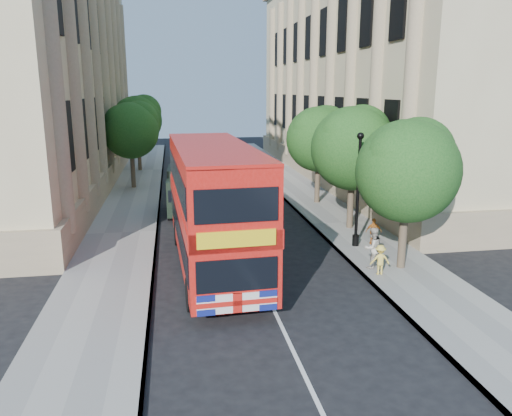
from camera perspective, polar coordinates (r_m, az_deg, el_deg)
name	(u,v)px	position (r m, az deg, el deg)	size (l,w,h in m)	color
ground	(275,312)	(16.70, 2.17, -11.79)	(120.00, 120.00, 0.00)	black
pavement_right	(342,223)	(27.25, 9.80, -1.75)	(3.50, 80.00, 0.12)	gray
pavement_left	(122,233)	(25.90, -15.02, -2.82)	(3.50, 80.00, 0.12)	gray
building_right	(385,64)	(42.34, 14.57, 15.61)	(12.00, 38.00, 18.00)	#C5B388
building_left	(15,61)	(40.27, -25.84, 14.86)	(12.00, 38.00, 18.00)	#C5B388
tree_right_near	(408,165)	(20.14, 17.03, 4.68)	(4.00, 4.00, 6.08)	#473828
tree_right_mid	(354,144)	(25.58, 11.10, 7.22)	(4.20, 4.20, 6.37)	#473828
tree_right_far	(319,136)	(31.25, 7.23, 8.22)	(4.00, 4.00, 6.15)	#473828
tree_left_far	(131,127)	(37.02, -14.09, 8.93)	(4.00, 4.00, 6.30)	#473828
tree_left_back	(138,117)	(44.97, -13.35, 10.05)	(4.20, 4.20, 6.65)	#473828
lamp_post	(358,195)	(22.78, 11.55, 1.51)	(0.32, 0.32, 5.16)	black
double_decker_bus	(214,203)	(19.72, -4.87, 0.53)	(3.30, 10.78, 4.93)	red
box_van	(185,192)	(29.29, -8.15, 1.85)	(2.06, 4.68, 2.63)	black
police_constable	(258,278)	(17.21, 0.28, -7.98)	(0.61, 0.40, 1.66)	black
woman_pedestrian	(373,248)	(20.46, 13.18, -4.45)	(0.81, 0.63, 1.67)	beige
child_a	(374,231)	(23.58, 13.30, -2.62)	(0.72, 0.30, 1.23)	#C56D22
child_b	(380,260)	(19.88, 13.99, -5.76)	(0.76, 0.44, 1.18)	#EBCE50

